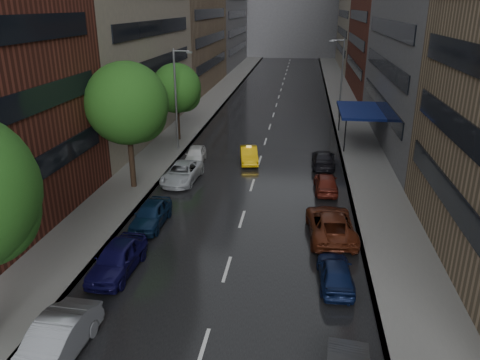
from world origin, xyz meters
name	(u,v)px	position (x,y,z in m)	size (l,w,h in m)	color
road	(275,108)	(0.00, 50.00, 0.01)	(14.00, 140.00, 0.01)	black
sidewalk_left	(208,106)	(-9.00, 50.00, 0.07)	(4.00, 140.00, 0.15)	gray
sidewalk_right	(346,109)	(9.00, 50.00, 0.07)	(4.00, 140.00, 0.15)	gray
tree_mid	(127,104)	(-8.60, 20.26, 6.28)	(5.76, 5.76, 9.18)	#382619
tree_far	(176,88)	(-8.60, 33.24, 5.18)	(4.75, 4.75, 7.57)	#382619
taxi	(249,155)	(-0.89, 27.38, 0.66)	(1.40, 4.01, 1.32)	yellow
parked_cars_left	(152,213)	(-5.40, 14.61, 0.74)	(2.62, 28.43, 1.57)	gray
parked_cars_right	(330,218)	(5.40, 15.43, 0.72)	(3.00, 29.25, 1.55)	slate
street_lamp_left	(177,98)	(-7.72, 30.00, 4.89)	(1.74, 0.22, 9.00)	gray
street_lamp_right	(341,77)	(7.72, 45.00, 4.89)	(1.74, 0.22, 9.00)	gray
awning	(360,111)	(8.98, 35.00, 3.13)	(4.00, 8.00, 3.12)	navy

